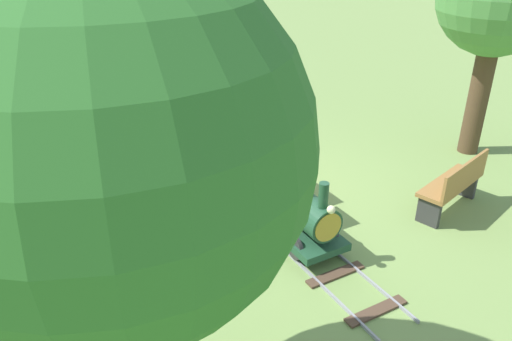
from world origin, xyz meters
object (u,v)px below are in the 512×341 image
(park_bench, at_px, (454,185))
(passenger_car, at_px, (223,151))
(conductor_person, at_px, (224,180))
(oak_tree_far, at_px, (115,150))
(locomotive, at_px, (294,205))

(park_bench, bearing_deg, passenger_car, -48.30)
(passenger_car, relative_size, conductor_person, 1.67)
(park_bench, bearing_deg, oak_tree_far, 14.45)
(locomotive, relative_size, oak_tree_far, 0.38)
(park_bench, bearing_deg, locomotive, -13.20)
(conductor_person, bearing_deg, park_bench, 165.71)
(locomotive, height_order, oak_tree_far, oak_tree_far)
(locomotive, height_order, passenger_car, locomotive)
(conductor_person, distance_m, oak_tree_far, 3.13)
(oak_tree_far, bearing_deg, park_bench, -165.55)
(park_bench, xyz_separation_m, oak_tree_far, (4.91, 1.27, 2.15))
(passenger_car, height_order, conductor_person, conductor_person)
(passenger_car, bearing_deg, oak_tree_far, 56.98)
(passenger_car, bearing_deg, park_bench, 131.70)
(conductor_person, height_order, oak_tree_far, oak_tree_far)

